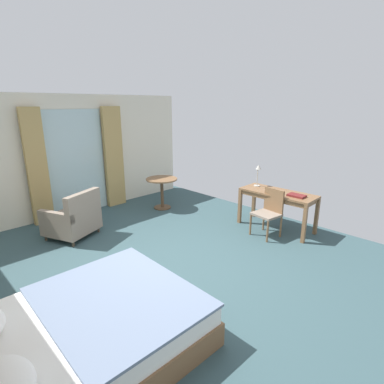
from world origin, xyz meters
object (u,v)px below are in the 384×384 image
at_px(round_cafe_table, 162,186).
at_px(closed_book, 297,196).
at_px(writing_desk, 278,196).
at_px(desk_chair, 269,210).
at_px(armchair_by_window, 74,219).
at_px(bed, 79,335).
at_px(desk_lamp, 258,171).

bearing_deg(round_cafe_table, closed_book, -74.87).
distance_m(writing_desk, desk_chair, 0.42).
xyz_separation_m(desk_chair, armchair_by_window, (-2.56, 2.43, -0.14)).
xyz_separation_m(bed, closed_book, (4.08, -0.03, 0.49)).
distance_m(bed, desk_lamp, 4.36).
bearing_deg(bed, desk_lamp, 11.78).
xyz_separation_m(closed_book, armchair_by_window, (-2.91, 2.75, -0.41)).
distance_m(desk_lamp, closed_book, 0.96).
relative_size(desk_chair, armchair_by_window, 0.86).
height_order(desk_chair, desk_lamp, desk_lamp).
distance_m(bed, armchair_by_window, 2.96).
distance_m(closed_book, round_cafe_table, 2.97).
bearing_deg(bed, round_cafe_table, 40.54).
relative_size(bed, desk_lamp, 4.97).
distance_m(desk_lamp, round_cafe_table, 2.21).
bearing_deg(bed, closed_book, -0.49).
distance_m(desk_chair, round_cafe_table, 2.57).
xyz_separation_m(desk_chair, closed_book, (0.35, -0.32, 0.27)).
distance_m(armchair_by_window, round_cafe_table, 2.14).
relative_size(desk_chair, round_cafe_table, 1.22).
relative_size(bed, desk_chair, 2.50).
bearing_deg(desk_chair, round_cafe_table, 99.58).
bearing_deg(desk_lamp, round_cafe_table, 114.74).
height_order(desk_lamp, closed_book, desk_lamp).
relative_size(desk_chair, closed_book, 2.87).
bearing_deg(round_cafe_table, bed, -139.46).
bearing_deg(closed_book, desk_lamp, 81.66).
bearing_deg(closed_book, desk_chair, 136.31).
relative_size(bed, round_cafe_table, 3.06).
xyz_separation_m(closed_book, round_cafe_table, (-0.77, 2.86, -0.23)).
height_order(desk_chair, round_cafe_table, desk_chair).
relative_size(bed, writing_desk, 1.53).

